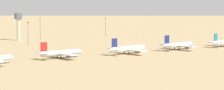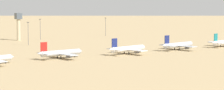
{
  "view_description": "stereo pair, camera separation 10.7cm",
  "coord_description": "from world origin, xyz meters",
  "px_view_note": "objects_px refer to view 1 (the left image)",
  "views": [
    {
      "loc": [
        -189.72,
        -264.66,
        37.33
      ],
      "look_at": [
        -5.9,
        -1.86,
        6.0
      ],
      "focal_mm": 78.3,
      "sensor_mm": 36.0,
      "label": 1
    },
    {
      "loc": [
        -189.63,
        -264.72,
        37.33
      ],
      "look_at": [
        -5.9,
        -1.86,
        6.0
      ],
      "focal_mm": 78.3,
      "sensor_mm": 36.0,
      "label": 2
    }
  ],
  "objects_px": {
    "control_tower": "(18,24)",
    "light_pole_east": "(40,28)",
    "light_pole_west": "(106,26)",
    "light_pole_mid": "(28,32)",
    "parked_jet_red_1": "(60,53)",
    "parked_jet_navy_2": "(128,49)",
    "parked_jet_teal_4": "(224,42)",
    "parked_jet_navy_3": "(178,45)"
  },
  "relations": [
    {
      "from": "parked_jet_red_1",
      "to": "parked_jet_navy_3",
      "type": "relative_size",
      "value": 0.97
    },
    {
      "from": "parked_jet_teal_4",
      "to": "light_pole_mid",
      "type": "relative_size",
      "value": 1.76
    },
    {
      "from": "light_pole_mid",
      "to": "parked_jet_teal_4",
      "type": "bearing_deg",
      "value": -39.19
    },
    {
      "from": "light_pole_west",
      "to": "parked_jet_red_1",
      "type": "bearing_deg",
      "value": -133.29
    },
    {
      "from": "parked_jet_navy_3",
      "to": "parked_jet_teal_4",
      "type": "bearing_deg",
      "value": -11.53
    },
    {
      "from": "light_pole_west",
      "to": "light_pole_mid",
      "type": "bearing_deg",
      "value": -157.91
    },
    {
      "from": "light_pole_east",
      "to": "control_tower",
      "type": "bearing_deg",
      "value": 165.5
    },
    {
      "from": "control_tower",
      "to": "light_pole_mid",
      "type": "distance_m",
      "value": 46.46
    },
    {
      "from": "parked_jet_teal_4",
      "to": "light_pole_west",
      "type": "relative_size",
      "value": 1.81
    },
    {
      "from": "control_tower",
      "to": "parked_jet_navy_3",
      "type": "bearing_deg",
      "value": -66.1
    },
    {
      "from": "parked_jet_red_1",
      "to": "parked_jet_navy_2",
      "type": "relative_size",
      "value": 0.97
    },
    {
      "from": "parked_jet_navy_2",
      "to": "parked_jet_navy_3",
      "type": "bearing_deg",
      "value": -8.21
    },
    {
      "from": "parked_jet_navy_3",
      "to": "light_pole_east",
      "type": "distance_m",
      "value": 138.81
    },
    {
      "from": "parked_jet_red_1",
      "to": "control_tower",
      "type": "bearing_deg",
      "value": 72.66
    },
    {
      "from": "parked_jet_navy_2",
      "to": "parked_jet_navy_3",
      "type": "xyz_separation_m",
      "value": [
        44.76,
        0.09,
        -0.02
      ]
    },
    {
      "from": "parked_jet_navy_2",
      "to": "parked_jet_teal_4",
      "type": "height_order",
      "value": "parked_jet_navy_2"
    },
    {
      "from": "parked_jet_navy_3",
      "to": "light_pole_east",
      "type": "relative_size",
      "value": 1.82
    },
    {
      "from": "parked_jet_teal_4",
      "to": "light_pole_east",
      "type": "bearing_deg",
      "value": 111.33
    },
    {
      "from": "parked_jet_navy_2",
      "to": "light_pole_mid",
      "type": "height_order",
      "value": "light_pole_mid"
    },
    {
      "from": "light_pole_mid",
      "to": "parked_jet_navy_3",
      "type": "bearing_deg",
      "value": -51.74
    },
    {
      "from": "parked_jet_teal_4",
      "to": "parked_jet_red_1",
      "type": "bearing_deg",
      "value": 165.4
    },
    {
      "from": "light_pole_mid",
      "to": "light_pole_east",
      "type": "relative_size",
      "value": 0.99
    },
    {
      "from": "parked_jet_teal_4",
      "to": "light_pole_west",
      "type": "height_order",
      "value": "light_pole_west"
    },
    {
      "from": "parked_jet_teal_4",
      "to": "light_pole_mid",
      "type": "bearing_deg",
      "value": 129.58
    },
    {
      "from": "control_tower",
      "to": "light_pole_mid",
      "type": "xyz_separation_m",
      "value": [
        -12.01,
        -44.7,
        -4.05
      ]
    },
    {
      "from": "control_tower",
      "to": "light_pole_west",
      "type": "height_order",
      "value": "control_tower"
    },
    {
      "from": "parked_jet_teal_4",
      "to": "light_pole_west",
      "type": "distance_m",
      "value": 137.2
    },
    {
      "from": "parked_jet_teal_4",
      "to": "light_pole_east",
      "type": "distance_m",
      "value": 160.43
    },
    {
      "from": "parked_jet_navy_2",
      "to": "parked_jet_navy_3",
      "type": "height_order",
      "value": "parked_jet_navy_2"
    },
    {
      "from": "parked_jet_teal_4",
      "to": "light_pole_west",
      "type": "xyz_separation_m",
      "value": [
        -15.8,
        136.13,
        6.64
      ]
    },
    {
      "from": "parked_jet_teal_4",
      "to": "light_pole_mid",
      "type": "xyz_separation_m",
      "value": [
        -116.72,
        95.16,
        6.86
      ]
    },
    {
      "from": "light_pole_mid",
      "to": "parked_jet_red_1",
      "type": "bearing_deg",
      "value": -102.77
    },
    {
      "from": "light_pole_east",
      "to": "parked_jet_navy_3",
      "type": "bearing_deg",
      "value": -72.28
    },
    {
      "from": "parked_jet_navy_3",
      "to": "light_pole_east",
      "type": "xyz_separation_m",
      "value": [
        -42.2,
        132.07,
        6.83
      ]
    },
    {
      "from": "control_tower",
      "to": "light_pole_east",
      "type": "bearing_deg",
      "value": -14.5
    },
    {
      "from": "control_tower",
      "to": "parked_jet_red_1",
      "type": "bearing_deg",
      "value": -103.54
    },
    {
      "from": "light_pole_west",
      "to": "light_pole_east",
      "type": "relative_size",
      "value": 0.97
    },
    {
      "from": "parked_jet_red_1",
      "to": "light_pole_west",
      "type": "xyz_separation_m",
      "value": [
        120.67,
        128.11,
        6.6
      ]
    },
    {
      "from": "parked_jet_teal_4",
      "to": "parked_jet_navy_3",
      "type": "bearing_deg",
      "value": 164.85
    },
    {
      "from": "parked_jet_navy_2",
      "to": "light_pole_mid",
      "type": "distance_m",
      "value": 96.59
    },
    {
      "from": "parked_jet_teal_4",
      "to": "light_pole_east",
      "type": "xyz_separation_m",
      "value": [
        -86.27,
        135.09,
        6.97
      ]
    },
    {
      "from": "light_pole_east",
      "to": "parked_jet_navy_2",
      "type": "bearing_deg",
      "value": -91.11
    }
  ]
}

